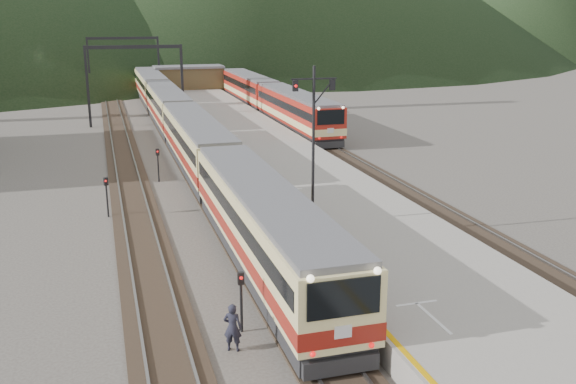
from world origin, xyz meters
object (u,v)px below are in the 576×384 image
object	(u,v)px
second_train	(270,99)
signal_mast	(313,130)
main_train	(180,123)
worker	(233,327)

from	to	relation	value
second_train	signal_mast	distance (m)	40.83
main_train	signal_mast	xyz separation A→B (m)	(3.13, -26.52, 3.67)
signal_mast	worker	xyz separation A→B (m)	(-5.94, -9.34, -4.78)
main_train	second_train	bearing A→B (deg)	49.09
second_train	worker	world-z (taller)	second_train
main_train	worker	bearing A→B (deg)	-94.47
second_train	signal_mast	world-z (taller)	signal_mast
second_train	worker	bearing A→B (deg)	-106.23
main_train	worker	size ratio (longest dim) A/B	45.63
second_train	worker	distance (m)	51.19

